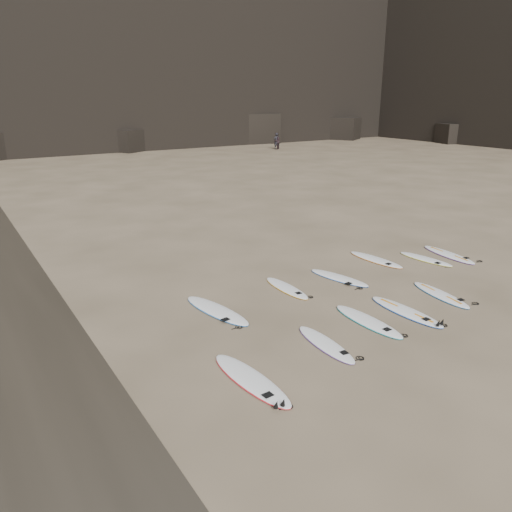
{
  "coord_description": "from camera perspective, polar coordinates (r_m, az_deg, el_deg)",
  "views": [
    {
      "loc": [
        -9.58,
        -8.91,
        5.99
      ],
      "look_at": [
        -2.2,
        2.69,
        1.5
      ],
      "focal_mm": 35.0,
      "sensor_mm": 36.0,
      "label": 1
    }
  ],
  "objects": [
    {
      "name": "surfboard_5",
      "position": [
        14.49,
        -4.52,
        -6.18
      ],
      "size": [
        1.11,
        2.79,
        0.1
      ],
      "primitive_type": "ellipsoid",
      "rotation": [
        0.0,
        0.0,
        0.17
      ],
      "color": "white",
      "rests_on": "ground"
    },
    {
      "name": "surfboard_9",
      "position": [
        19.9,
        18.8,
        -0.31
      ],
      "size": [
        0.78,
        2.27,
        0.08
      ],
      "primitive_type": "ellipsoid",
      "rotation": [
        0.0,
        0.0,
        0.11
      ],
      "color": "white",
      "rests_on": "ground"
    },
    {
      "name": "surfboard_4",
      "position": [
        16.57,
        20.34,
        -4.14
      ],
      "size": [
        0.94,
        2.4,
        0.08
      ],
      "primitive_type": "ellipsoid",
      "rotation": [
        0.0,
        0.0,
        -0.16
      ],
      "color": "white",
      "rests_on": "ground"
    },
    {
      "name": "ground",
      "position": [
        14.39,
        13.37,
        -7.04
      ],
      "size": [
        240.0,
        240.0,
        0.0
      ],
      "primitive_type": "plane",
      "color": "#897559",
      "rests_on": "ground"
    },
    {
      "name": "surfboard_6",
      "position": [
        16.09,
        3.51,
        -3.65
      ],
      "size": [
        0.58,
        2.22,
        0.08
      ],
      "primitive_type": "ellipsoid",
      "rotation": [
        0.0,
        0.0,
        -0.02
      ],
      "color": "white",
      "rests_on": "ground"
    },
    {
      "name": "person_b",
      "position": [
        57.33,
        2.36,
        13.0
      ],
      "size": [
        1.11,
        1.09,
        1.81
      ],
      "primitive_type": "imported",
      "rotation": [
        0.0,
        0.0,
        3.85
      ],
      "color": "black",
      "rests_on": "ground"
    },
    {
      "name": "surfboard_7",
      "position": [
        17.16,
        9.45,
        -2.45
      ],
      "size": [
        1.06,
        2.41,
        0.08
      ],
      "primitive_type": "ellipsoid",
      "rotation": [
        0.0,
        0.0,
        0.22
      ],
      "color": "white",
      "rests_on": "ground"
    },
    {
      "name": "surfboard_10",
      "position": [
        20.73,
        21.14,
        0.17
      ],
      "size": [
        0.97,
        2.63,
        0.09
      ],
      "primitive_type": "ellipsoid",
      "rotation": [
        0.0,
        0.0,
        -0.14
      ],
      "color": "white",
      "rests_on": "ground"
    },
    {
      "name": "surfboard_0",
      "position": [
        11.22,
        -0.59,
        -13.89
      ],
      "size": [
        0.83,
        2.71,
        0.1
      ],
      "primitive_type": "ellipsoid",
      "rotation": [
        0.0,
        0.0,
        0.07
      ],
      "color": "white",
      "rests_on": "ground"
    },
    {
      "name": "surfboard_1",
      "position": [
        12.76,
        7.96,
        -9.9
      ],
      "size": [
        0.7,
        2.27,
        0.08
      ],
      "primitive_type": "ellipsoid",
      "rotation": [
        0.0,
        0.0,
        -0.08
      ],
      "color": "white",
      "rests_on": "ground"
    },
    {
      "name": "surfboard_3",
      "position": [
        15.02,
        16.75,
        -6.06
      ],
      "size": [
        0.62,
        2.57,
        0.09
      ],
      "primitive_type": "ellipsoid",
      "rotation": [
        0.0,
        0.0,
        0.0
      ],
      "color": "white",
      "rests_on": "ground"
    },
    {
      "name": "surfboard_2",
      "position": [
        14.14,
        12.66,
        -7.25
      ],
      "size": [
        0.61,
        2.49,
        0.09
      ],
      "primitive_type": "ellipsoid",
      "rotation": [
        0.0,
        0.0,
        -0.01
      ],
      "color": "white",
      "rests_on": "ground"
    },
    {
      "name": "surfboard_8",
      "position": [
        19.29,
        13.52,
        -0.38
      ],
      "size": [
        0.77,
        2.5,
        0.09
      ],
      "primitive_type": "ellipsoid",
      "rotation": [
        0.0,
        0.0,
        0.07
      ],
      "color": "white",
      "rests_on": "ground"
    },
    {
      "name": "person_a",
      "position": [
        57.28,
        2.34,
        12.98
      ],
      "size": [
        0.69,
        0.48,
        1.8
      ],
      "primitive_type": "imported",
      "rotation": [
        0.0,
        0.0,
        3.07
      ],
      "color": "black",
      "rests_on": "ground"
    }
  ]
}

